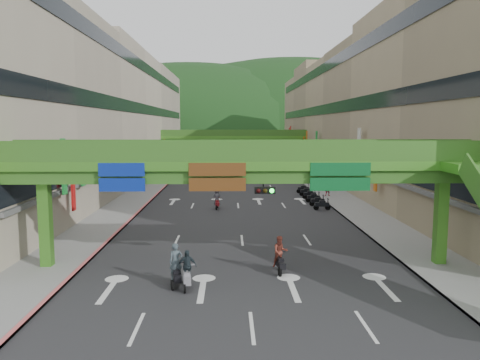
% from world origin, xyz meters
% --- Properties ---
extents(ground, '(320.00, 320.00, 0.00)m').
position_xyz_m(ground, '(0.00, 0.00, 0.00)').
color(ground, black).
rests_on(ground, ground).
extents(road_slab, '(18.00, 140.00, 0.02)m').
position_xyz_m(road_slab, '(0.00, 50.00, 0.01)').
color(road_slab, '#28282B').
rests_on(road_slab, ground).
extents(sidewalk_left, '(4.00, 140.00, 0.15)m').
position_xyz_m(sidewalk_left, '(-11.00, 50.00, 0.07)').
color(sidewalk_left, gray).
rests_on(sidewalk_left, ground).
extents(sidewalk_right, '(4.00, 140.00, 0.15)m').
position_xyz_m(sidewalk_right, '(11.00, 50.00, 0.07)').
color(sidewalk_right, gray).
rests_on(sidewalk_right, ground).
extents(curb_left, '(0.20, 140.00, 0.18)m').
position_xyz_m(curb_left, '(-9.10, 50.00, 0.09)').
color(curb_left, '#CC5959').
rests_on(curb_left, ground).
extents(curb_right, '(0.20, 140.00, 0.18)m').
position_xyz_m(curb_right, '(9.10, 50.00, 0.09)').
color(curb_right, gray).
rests_on(curb_right, ground).
extents(building_row_left, '(12.80, 95.00, 19.00)m').
position_xyz_m(building_row_left, '(-18.93, 50.00, 9.46)').
color(building_row_left, '#9E937F').
rests_on(building_row_left, ground).
extents(building_row_right, '(12.80, 95.00, 19.00)m').
position_xyz_m(building_row_right, '(18.93, 50.00, 9.46)').
color(building_row_right, gray).
rests_on(building_row_right, ground).
extents(overpass_near, '(28.00, 12.27, 7.10)m').
position_xyz_m(overpass_near, '(0.93, 5.38, 5.21)').
color(overpass_near, '#4C9E2D').
rests_on(overpass_near, ground).
extents(overpass_far, '(28.00, 2.20, 7.10)m').
position_xyz_m(overpass_far, '(0.00, 65.00, 5.40)').
color(overpass_far, '#4C9E2D').
rests_on(overpass_far, ground).
extents(hill_left, '(168.00, 140.00, 112.00)m').
position_xyz_m(hill_left, '(-15.00, 160.00, 0.00)').
color(hill_left, '#1C4419').
rests_on(hill_left, ground).
extents(hill_right, '(208.00, 176.00, 128.00)m').
position_xyz_m(hill_right, '(25.00, 180.00, 0.00)').
color(hill_right, '#1C4419').
rests_on(hill_right, ground).
extents(bunting_string, '(26.00, 0.36, 0.47)m').
position_xyz_m(bunting_string, '(0.00, 30.00, 5.96)').
color(bunting_string, black).
rests_on(bunting_string, ground).
extents(scooter_rider_near, '(0.78, 1.58, 2.16)m').
position_xyz_m(scooter_rider_near, '(-3.50, 2.84, 1.02)').
color(scooter_rider_near, black).
rests_on(scooter_rider_near, ground).
extents(scooter_rider_mid, '(0.89, 1.60, 2.03)m').
position_xyz_m(scooter_rider_mid, '(1.84, 4.76, 1.05)').
color(scooter_rider_mid, black).
rests_on(scooter_rider_mid, ground).
extents(scooter_rider_left, '(0.98, 1.60, 1.95)m').
position_xyz_m(scooter_rider_left, '(-2.93, 2.43, 0.97)').
color(scooter_rider_left, gray).
rests_on(scooter_rider_left, ground).
extents(scooter_rider_far, '(0.83, 1.60, 1.96)m').
position_xyz_m(scooter_rider_far, '(-2.04, 24.21, 0.98)').
color(scooter_rider_far, maroon).
rests_on(scooter_rider_far, ground).
extents(parked_scooter_row, '(1.60, 11.55, 1.08)m').
position_xyz_m(parked_scooter_row, '(7.80, 28.89, 0.52)').
color(parked_scooter_row, black).
rests_on(parked_scooter_row, ground).
extents(car_silver, '(1.79, 4.30, 1.38)m').
position_xyz_m(car_silver, '(-3.61, 62.98, 0.69)').
color(car_silver, '#9A99A0').
rests_on(car_silver, ground).
extents(car_yellow, '(1.83, 3.83, 1.26)m').
position_xyz_m(car_yellow, '(0.36, 65.94, 0.63)').
color(car_yellow, gold).
rests_on(car_yellow, ground).
extents(pedestrian_red, '(0.85, 0.70, 1.59)m').
position_xyz_m(pedestrian_red, '(10.06, 31.23, 0.80)').
color(pedestrian_red, '#A51F30').
rests_on(pedestrian_red, ground).
extents(pedestrian_dark, '(1.11, 0.53, 1.84)m').
position_xyz_m(pedestrian_dark, '(10.64, 34.84, 0.92)').
color(pedestrian_dark, black).
rests_on(pedestrian_dark, ground).
extents(pedestrian_blue, '(0.76, 0.50, 1.61)m').
position_xyz_m(pedestrian_blue, '(9.80, 39.40, 0.81)').
color(pedestrian_blue, '#2F3E5A').
rests_on(pedestrian_blue, ground).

